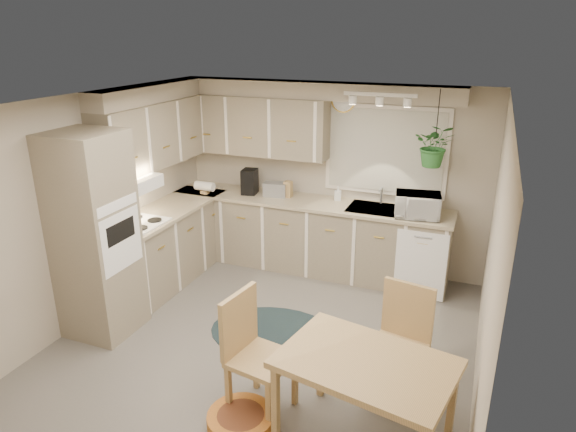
% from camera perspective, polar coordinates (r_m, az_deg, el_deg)
% --- Properties ---
extents(floor, '(4.20, 4.20, 0.00)m').
position_cam_1_polar(floor, '(5.37, -2.51, -13.80)').
color(floor, '#645F58').
rests_on(floor, ground).
extents(ceiling, '(4.20, 4.20, 0.00)m').
position_cam_1_polar(ceiling, '(4.50, -2.98, 12.49)').
color(ceiling, white).
rests_on(ceiling, wall_back).
extents(wall_back, '(4.00, 0.04, 2.40)m').
position_cam_1_polar(wall_back, '(6.68, 4.70, 4.41)').
color(wall_back, '#B0A591').
rests_on(wall_back, floor).
extents(wall_front, '(4.00, 0.04, 2.40)m').
position_cam_1_polar(wall_front, '(3.24, -18.66, -14.68)').
color(wall_front, '#B0A591').
rests_on(wall_front, floor).
extents(wall_left, '(0.04, 4.20, 2.40)m').
position_cam_1_polar(wall_left, '(5.88, -20.81, 0.96)').
color(wall_left, '#B0A591').
rests_on(wall_left, floor).
extents(wall_right, '(0.04, 4.20, 2.40)m').
position_cam_1_polar(wall_right, '(4.44, 21.65, -5.24)').
color(wall_right, '#B0A591').
rests_on(wall_right, floor).
extents(base_cab_left, '(0.60, 1.85, 0.90)m').
position_cam_1_polar(base_cab_left, '(6.59, -13.06, -3.19)').
color(base_cab_left, gray).
rests_on(base_cab_left, floor).
extents(base_cab_back, '(3.60, 0.60, 0.90)m').
position_cam_1_polar(base_cab_back, '(6.71, 2.13, -2.24)').
color(base_cab_back, gray).
rests_on(base_cab_back, floor).
extents(counter_left, '(0.64, 1.89, 0.04)m').
position_cam_1_polar(counter_left, '(6.42, -13.31, 0.66)').
color(counter_left, tan).
rests_on(counter_left, base_cab_left).
extents(counter_back, '(3.64, 0.64, 0.04)m').
position_cam_1_polar(counter_back, '(6.54, 2.15, 1.55)').
color(counter_back, tan).
rests_on(counter_back, base_cab_back).
extents(oven_stack, '(0.65, 0.65, 2.10)m').
position_cam_1_polar(oven_stack, '(5.46, -20.65, -2.13)').
color(oven_stack, gray).
rests_on(oven_stack, floor).
extents(wall_oven_face, '(0.02, 0.56, 0.58)m').
position_cam_1_polar(wall_oven_face, '(5.26, -18.04, -2.65)').
color(wall_oven_face, white).
rests_on(wall_oven_face, oven_stack).
extents(upper_cab_left, '(0.35, 2.00, 0.75)m').
position_cam_1_polar(upper_cab_left, '(6.37, -14.33, 8.86)').
color(upper_cab_left, gray).
rests_on(upper_cab_left, wall_left).
extents(upper_cab_back, '(2.00, 0.35, 0.75)m').
position_cam_1_polar(upper_cab_back, '(6.73, -3.88, 10.01)').
color(upper_cab_back, gray).
rests_on(upper_cab_back, wall_back).
extents(soffit_left, '(0.30, 2.00, 0.20)m').
position_cam_1_polar(soffit_left, '(6.31, -14.90, 13.10)').
color(soffit_left, '#B0A591').
rests_on(soffit_left, wall_left).
extents(soffit_back, '(3.60, 0.30, 0.20)m').
position_cam_1_polar(soffit_back, '(6.39, 2.81, 13.80)').
color(soffit_back, '#B0A591').
rests_on(soffit_back, wall_back).
extents(cooktop, '(0.52, 0.58, 0.02)m').
position_cam_1_polar(cooktop, '(5.97, -16.33, -0.83)').
color(cooktop, white).
rests_on(cooktop, counter_left).
extents(range_hood, '(0.40, 0.60, 0.14)m').
position_cam_1_polar(range_hood, '(5.85, -16.92, 3.37)').
color(range_hood, white).
rests_on(range_hood, upper_cab_left).
extents(window_blinds, '(1.40, 0.02, 1.00)m').
position_cam_1_polar(window_blinds, '(6.39, 10.77, 7.11)').
color(window_blinds, silver).
rests_on(window_blinds, wall_back).
extents(window_frame, '(1.50, 0.02, 1.10)m').
position_cam_1_polar(window_frame, '(6.40, 10.78, 7.13)').
color(window_frame, white).
rests_on(window_frame, wall_back).
extents(sink, '(0.70, 0.48, 0.10)m').
position_cam_1_polar(sink, '(6.33, 9.88, 0.43)').
color(sink, '#95989C').
rests_on(sink, counter_back).
extents(dishwasher_front, '(0.58, 0.02, 0.83)m').
position_cam_1_polar(dishwasher_front, '(6.14, 14.49, -5.35)').
color(dishwasher_front, white).
rests_on(dishwasher_front, base_cab_back).
extents(track_light_bar, '(0.80, 0.04, 0.04)m').
position_cam_1_polar(track_light_bar, '(5.77, 10.19, 13.15)').
color(track_light_bar, white).
rests_on(track_light_bar, ceiling).
extents(wall_clock, '(0.30, 0.03, 0.30)m').
position_cam_1_polar(wall_clock, '(6.42, 6.18, 12.66)').
color(wall_clock, '#E8BB52').
rests_on(wall_clock, wall_back).
extents(dining_table, '(1.35, 1.03, 0.77)m').
position_cam_1_polar(dining_table, '(4.07, 8.39, -20.02)').
color(dining_table, tan).
rests_on(dining_table, floor).
extents(chair_left, '(0.55, 0.55, 1.03)m').
position_cam_1_polar(chair_left, '(4.28, -2.94, -15.31)').
color(chair_left, tan).
rests_on(chair_left, floor).
extents(chair_back, '(0.55, 0.55, 1.00)m').
position_cam_1_polar(chair_back, '(4.51, 11.98, -14.01)').
color(chair_back, tan).
rests_on(chair_back, floor).
extents(braided_rug, '(1.44, 1.15, 0.01)m').
position_cam_1_polar(braided_rug, '(5.51, -1.68, -12.77)').
color(braided_rug, black).
rests_on(braided_rug, floor).
extents(pet_bed, '(0.60, 0.60, 0.12)m').
position_cam_1_polar(pet_bed, '(4.40, -5.26, -21.72)').
color(pet_bed, '#BD6C25').
rests_on(pet_bed, floor).
extents(microwave, '(0.55, 0.36, 0.34)m').
position_cam_1_polar(microwave, '(6.10, 14.20, 1.45)').
color(microwave, white).
rests_on(microwave, counter_back).
extents(soap_bottle, '(0.12, 0.20, 0.08)m').
position_cam_1_polar(soap_bottle, '(6.56, 5.55, 2.11)').
color(soap_bottle, white).
rests_on(soap_bottle, counter_back).
extents(hanging_plant, '(0.45, 0.50, 0.37)m').
position_cam_1_polar(hanging_plant, '(5.92, 15.97, 7.04)').
color(hanging_plant, '#2C6F2E').
rests_on(hanging_plant, ceiling).
extents(coffee_maker, '(0.22, 0.25, 0.33)m').
position_cam_1_polar(coffee_maker, '(6.79, -4.28, 3.84)').
color(coffee_maker, black).
rests_on(coffee_maker, counter_back).
extents(toaster, '(0.32, 0.21, 0.18)m').
position_cam_1_polar(toaster, '(6.69, -1.41, 2.98)').
color(toaster, '#95989C').
rests_on(toaster, counter_back).
extents(knife_block, '(0.10, 0.10, 0.21)m').
position_cam_1_polar(knife_block, '(6.65, 0.02, 3.01)').
color(knife_block, tan).
rests_on(knife_block, counter_back).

